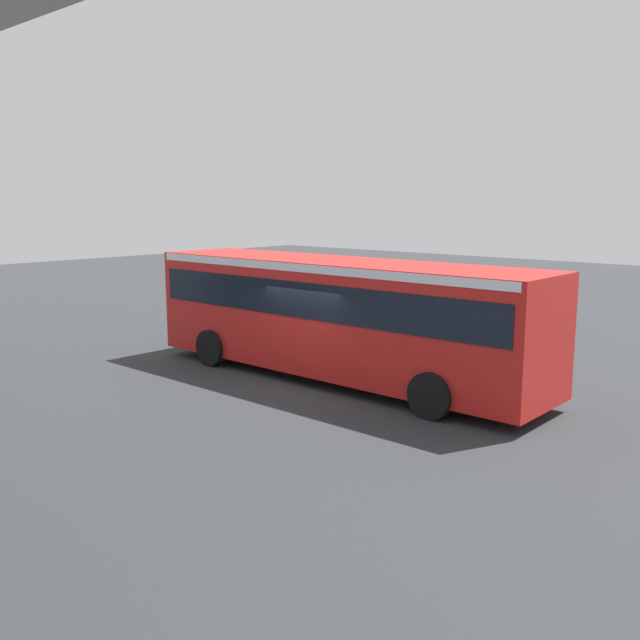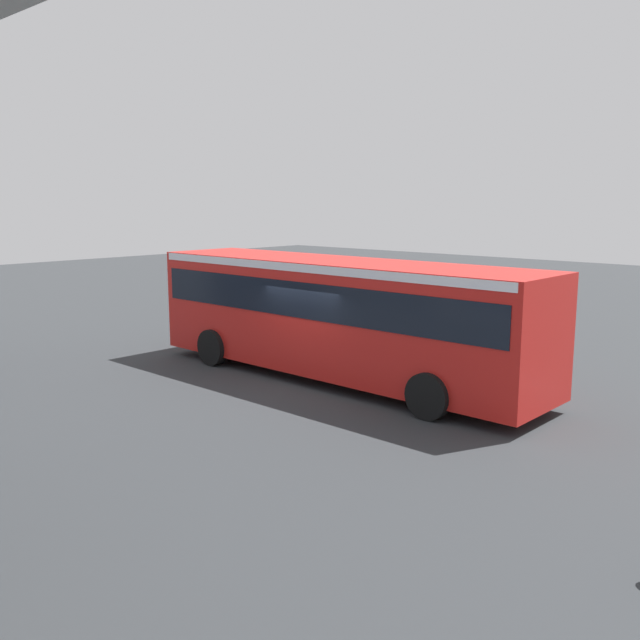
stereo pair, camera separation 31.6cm
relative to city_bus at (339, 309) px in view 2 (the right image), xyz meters
name	(u,v)px [view 2 (the right image)]	position (x,y,z in m)	size (l,w,h in m)	color
ground	(319,383)	(0.10, 0.64, -1.88)	(80.00, 80.00, 0.00)	#2D3033
city_bus	(339,309)	(0.00, 0.00, 0.00)	(11.54, 2.85, 3.15)	red
traffic_sign	(405,292)	(0.73, -3.95, 0.01)	(0.08, 0.60, 2.80)	slate
lane_dash_left	(523,385)	(-3.90, -2.77, -1.88)	(2.00, 0.20, 0.01)	silver
lane_dash_centre	(397,361)	(0.10, -2.77, -1.88)	(2.00, 0.20, 0.01)	silver
lane_dash_right	(300,342)	(4.10, -2.77, -1.88)	(2.00, 0.20, 0.01)	silver
lane_dash_rightmost	(224,327)	(8.10, -2.77, -1.88)	(2.00, 0.20, 0.01)	silver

